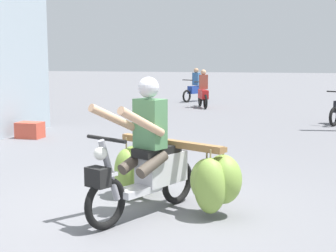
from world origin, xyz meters
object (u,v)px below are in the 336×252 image
object	(u,v)px
motorbike_distant_ahead_left	(203,92)
motorbike_distant_far_ahead	(196,88)
produce_crate	(30,130)
motorbike_main_loaded	(163,168)

from	to	relation	value
motorbike_distant_ahead_left	motorbike_distant_far_ahead	world-z (taller)	same
motorbike_distant_ahead_left	produce_crate	bearing A→B (deg)	-106.95
motorbike_distant_ahead_left	produce_crate	world-z (taller)	motorbike_distant_ahead_left
motorbike_distant_ahead_left	motorbike_distant_far_ahead	distance (m)	2.63
motorbike_main_loaded	produce_crate	bearing A→B (deg)	136.29
motorbike_main_loaded	motorbike_distant_far_ahead	distance (m)	14.77
motorbike_main_loaded	motorbike_distant_far_ahead	world-z (taller)	motorbike_main_loaded
motorbike_main_loaded	motorbike_distant_far_ahead	bearing A→B (deg)	100.82
motorbike_distant_far_ahead	produce_crate	bearing A→B (deg)	-98.62
produce_crate	motorbike_distant_far_ahead	bearing A→B (deg)	81.38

